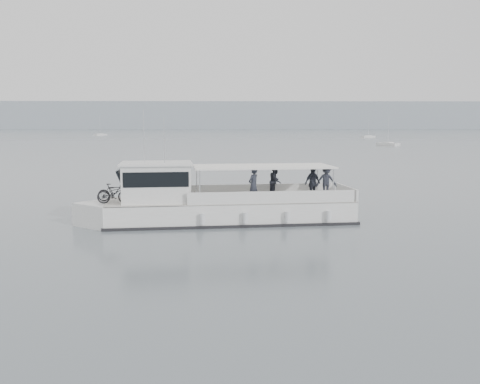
{
  "coord_description": "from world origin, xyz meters",
  "views": [
    {
      "loc": [
        -5.73,
        -27.37,
        5.16
      ],
      "look_at": [
        -5.05,
        0.57,
        1.6
      ],
      "focal_mm": 40.0,
      "sensor_mm": 36.0,
      "label": 1
    }
  ],
  "objects": [
    {
      "name": "ground",
      "position": [
        0.0,
        0.0,
        0.0
      ],
      "size": [
        1400.0,
        1400.0,
        0.0
      ],
      "primitive_type": "plane",
      "color": "slate",
      "rests_on": "ground"
    },
    {
      "name": "tour_boat",
      "position": [
        -6.82,
        0.44,
        1.01
      ],
      "size": [
        14.76,
        4.94,
        6.14
      ],
      "rotation": [
        0.0,
        0.0,
        0.11
      ],
      "color": "white",
      "rests_on": "ground"
    },
    {
      "name": "headland",
      "position": [
        0.0,
        560.0,
        14.0
      ],
      "size": [
        1400.0,
        90.0,
        28.0
      ],
      "primitive_type": "cube",
      "color": "#939EA8",
      "rests_on": "ground"
    },
    {
      "name": "moored_fleet",
      "position": [
        -10.64,
        185.23,
        0.36
      ],
      "size": [
        406.81,
        266.71,
        10.08
      ],
      "color": "white",
      "rests_on": "ground"
    }
  ]
}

